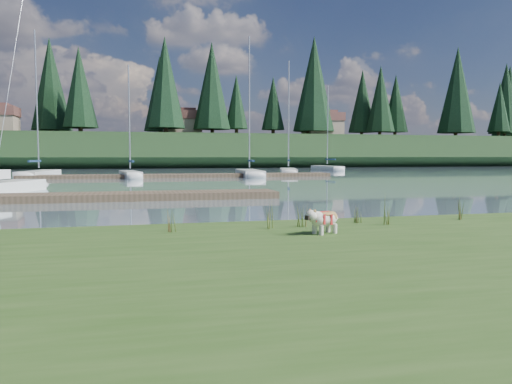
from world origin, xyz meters
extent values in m
plane|color=#77909E|center=(0.00, 30.00, 0.00)|extent=(200.00, 200.00, 0.00)
cube|color=#2F4B1C|center=(0.00, -6.00, 0.17)|extent=(60.00, 9.00, 0.35)
cube|color=black|center=(0.00, 73.00, 2.50)|extent=(200.00, 20.00, 5.00)
cylinder|color=silver|center=(1.29, -3.79, 0.44)|extent=(0.09, 0.09, 0.18)
cylinder|color=silver|center=(1.22, -3.62, 0.44)|extent=(0.09, 0.09, 0.18)
cylinder|color=silver|center=(1.63, -3.64, 0.44)|extent=(0.09, 0.09, 0.18)
cylinder|color=silver|center=(1.56, -3.48, 0.44)|extent=(0.09, 0.09, 0.18)
ellipsoid|color=silver|center=(1.44, -3.63, 0.63)|extent=(0.68, 0.52, 0.28)
ellipsoid|color=#A5773E|center=(1.44, -3.63, 0.73)|extent=(0.50, 0.43, 0.10)
ellipsoid|color=silver|center=(1.10, -3.77, 0.73)|extent=(0.28, 0.29, 0.21)
cube|color=black|center=(1.01, -3.81, 0.69)|extent=(0.10, 0.12, 0.08)
ellipsoid|color=silver|center=(-7.59, 17.06, 0.22)|extent=(2.27, 2.53, 0.70)
cube|color=#4C3D2C|center=(-4.00, 9.00, 0.15)|extent=(16.00, 2.00, 0.30)
cube|color=#4C3D2C|center=(2.00, 30.00, 0.15)|extent=(26.00, 2.20, 0.30)
cube|color=silver|center=(-9.96, 33.60, 0.22)|extent=(2.68, 7.62, 0.70)
ellipsoid|color=silver|center=(-9.46, 37.30, 0.22)|extent=(1.89, 2.23, 0.70)
cylinder|color=silver|center=(-9.96, 33.60, 6.63)|extent=(0.12, 0.12, 11.65)
cube|color=navy|center=(-10.10, 32.59, 1.40)|extent=(0.60, 2.97, 0.20)
cube|color=silver|center=(-2.32, 30.09, 0.22)|extent=(1.95, 5.50, 0.70)
ellipsoid|color=silver|center=(-2.69, 32.76, 0.22)|extent=(1.37, 1.62, 0.70)
cylinder|color=silver|center=(-2.32, 30.09, 5.04)|extent=(0.12, 0.12, 8.47)
cube|color=navy|center=(-2.21, 29.36, 1.40)|extent=(0.49, 2.15, 0.20)
cube|color=silver|center=(8.10, 31.14, 0.22)|extent=(2.36, 7.66, 0.70)
ellipsoid|color=silver|center=(8.43, 34.89, 0.22)|extent=(1.82, 2.19, 0.70)
cylinder|color=silver|center=(8.10, 31.14, 6.59)|extent=(0.12, 0.12, 11.59)
cube|color=navy|center=(8.01, 30.12, 1.40)|extent=(0.46, 3.00, 0.20)
cube|color=silver|center=(13.02, 35.04, 0.22)|extent=(3.26, 6.89, 0.70)
ellipsoid|color=silver|center=(13.92, 38.28, 0.22)|extent=(1.90, 2.16, 0.70)
cylinder|color=silver|center=(13.02, 35.04, 5.99)|extent=(0.12, 0.12, 10.37)
cube|color=navy|center=(12.78, 34.15, 1.40)|extent=(0.91, 2.63, 0.20)
cube|color=silver|center=(21.83, 46.50, 0.22)|extent=(1.96, 6.67, 0.70)
ellipsoid|color=silver|center=(21.59, 49.78, 0.22)|extent=(1.56, 1.89, 0.70)
cylinder|color=silver|center=(21.83, 46.50, 5.71)|extent=(0.12, 0.12, 9.82)
cube|color=navy|center=(21.89, 45.60, 1.40)|extent=(0.39, 2.63, 0.20)
cone|color=#475B23|center=(0.56, -2.72, 0.64)|extent=(0.03, 0.03, 0.57)
cone|color=brown|center=(0.67, -2.79, 0.58)|extent=(0.03, 0.03, 0.46)
cone|color=#475B23|center=(0.62, -2.69, 0.66)|extent=(0.03, 0.03, 0.63)
cone|color=brown|center=(0.70, -2.75, 0.55)|extent=(0.03, 0.03, 0.40)
cone|color=#475B23|center=(0.58, -2.80, 0.61)|extent=(0.03, 0.03, 0.51)
cone|color=#475B23|center=(1.24, -2.63, 0.60)|extent=(0.03, 0.03, 0.49)
cone|color=brown|center=(1.35, -2.70, 0.55)|extent=(0.03, 0.03, 0.39)
cone|color=#475B23|center=(1.30, -2.60, 0.62)|extent=(0.03, 0.03, 0.54)
cone|color=brown|center=(1.38, -2.66, 0.52)|extent=(0.03, 0.03, 0.34)
cone|color=#475B23|center=(1.26, -2.71, 0.57)|extent=(0.03, 0.03, 0.44)
cone|color=#475B23|center=(3.17, -2.80, 0.65)|extent=(0.03, 0.03, 0.61)
cone|color=brown|center=(3.28, -2.87, 0.59)|extent=(0.03, 0.03, 0.49)
cone|color=#475B23|center=(3.23, -2.77, 0.69)|extent=(0.03, 0.03, 0.67)
cone|color=brown|center=(3.31, -2.83, 0.56)|extent=(0.03, 0.03, 0.43)
cone|color=#475B23|center=(3.19, -2.88, 0.62)|extent=(0.03, 0.03, 0.55)
cone|color=#475B23|center=(-1.53, -2.70, 0.60)|extent=(0.03, 0.03, 0.50)
cone|color=brown|center=(-1.42, -2.77, 0.55)|extent=(0.03, 0.03, 0.40)
cone|color=#475B23|center=(-1.47, -2.67, 0.63)|extent=(0.03, 0.03, 0.55)
cone|color=brown|center=(-1.39, -2.73, 0.53)|extent=(0.03, 0.03, 0.35)
cone|color=#475B23|center=(-1.51, -2.78, 0.58)|extent=(0.03, 0.03, 0.45)
cone|color=#475B23|center=(2.65, -2.32, 0.56)|extent=(0.03, 0.03, 0.43)
cone|color=brown|center=(2.76, -2.39, 0.52)|extent=(0.03, 0.03, 0.34)
cone|color=#475B23|center=(2.71, -2.29, 0.59)|extent=(0.03, 0.03, 0.47)
cone|color=brown|center=(2.79, -2.35, 0.50)|extent=(0.03, 0.03, 0.30)
cone|color=#475B23|center=(2.67, -2.40, 0.54)|extent=(0.03, 0.03, 0.39)
cone|color=#475B23|center=(5.23, -2.41, 0.64)|extent=(0.03, 0.03, 0.58)
cone|color=brown|center=(5.34, -2.48, 0.58)|extent=(0.03, 0.03, 0.46)
cone|color=#475B23|center=(5.29, -2.38, 0.67)|extent=(0.03, 0.03, 0.63)
cone|color=brown|center=(5.37, -2.44, 0.55)|extent=(0.03, 0.03, 0.40)
cone|color=#475B23|center=(5.25, -2.49, 0.61)|extent=(0.03, 0.03, 0.52)
cube|color=#33281C|center=(0.00, -1.60, 0.07)|extent=(60.00, 0.50, 0.14)
cylinder|color=#382619|center=(-10.00, 72.00, 5.90)|extent=(0.60, 0.60, 1.80)
cone|color=black|center=(-10.00, 72.00, 11.75)|extent=(4.84, 4.84, 11.00)
cylinder|color=#382619|center=(3.00, 66.00, 5.90)|extent=(0.60, 0.60, 1.80)
cone|color=black|center=(3.00, 66.00, 13.10)|extent=(6.16, 6.16, 14.00)
cylinder|color=#382619|center=(15.00, 70.00, 5.90)|extent=(0.60, 0.60, 1.80)
cone|color=black|center=(15.00, 70.00, 10.85)|extent=(3.96, 3.96, 9.00)
cylinder|color=#382619|center=(28.00, 68.00, 5.90)|extent=(0.60, 0.60, 1.80)
cone|color=black|center=(28.00, 68.00, 14.00)|extent=(7.04, 7.04, 16.00)
cylinder|color=#382619|center=(42.00, 71.00, 5.90)|extent=(0.60, 0.60, 1.80)
cone|color=black|center=(42.00, 71.00, 12.20)|extent=(5.28, 5.28, 12.00)
cylinder|color=#382619|center=(55.00, 67.00, 5.90)|extent=(0.60, 0.60, 1.80)
cone|color=black|center=(55.00, 67.00, 11.52)|extent=(4.62, 4.62, 10.50)
cylinder|color=#382619|center=(68.00, 70.00, 5.90)|extent=(0.60, 0.60, 1.80)
cone|color=black|center=(68.00, 70.00, 12.88)|extent=(5.94, 5.94, 13.50)
cube|color=gray|center=(6.00, 71.00, 6.40)|extent=(6.00, 5.00, 2.80)
cube|color=brown|center=(6.00, 71.00, 8.50)|extent=(6.30, 5.30, 1.40)
cube|color=brown|center=(6.00, 71.00, 9.30)|extent=(4.20, 3.60, 0.70)
cube|color=gray|center=(30.00, 69.00, 6.40)|extent=(6.00, 5.00, 2.80)
cube|color=brown|center=(30.00, 69.00, 8.50)|extent=(6.30, 5.30, 1.40)
cube|color=brown|center=(30.00, 69.00, 9.30)|extent=(4.20, 3.60, 0.70)
camera|label=1|loc=(-2.17, -12.58, 1.85)|focal=35.00mm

